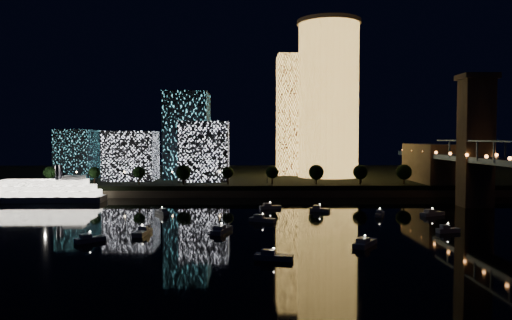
# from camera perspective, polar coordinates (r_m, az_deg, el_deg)

# --- Properties ---
(ground) EXTENTS (520.00, 520.00, 0.00)m
(ground) POSITION_cam_1_polar(r_m,az_deg,el_deg) (140.72, 7.79, -8.18)
(ground) COLOR black
(ground) RESTS_ON ground
(far_bank) EXTENTS (420.00, 160.00, 5.00)m
(far_bank) POSITION_cam_1_polar(r_m,az_deg,el_deg) (298.30, 3.08, -1.96)
(far_bank) COLOR black
(far_bank) RESTS_ON ground
(seawall) EXTENTS (420.00, 6.00, 3.00)m
(seawall) POSITION_cam_1_polar(r_m,az_deg,el_deg) (221.01, 4.53, -3.83)
(seawall) COLOR #6B5E4C
(seawall) RESTS_ON ground
(tower_cylindrical) EXTENTS (34.00, 34.00, 83.23)m
(tower_cylindrical) POSITION_cam_1_polar(r_m,az_deg,el_deg) (271.33, 8.27, 6.91)
(tower_cylindrical) COLOR #FFBB51
(tower_cylindrical) RESTS_ON far_bank
(tower_rectangular) EXTENTS (21.27, 21.27, 67.68)m
(tower_rectangular) POSITION_cam_1_polar(r_m,az_deg,el_deg) (287.06, 4.55, 5.11)
(tower_rectangular) COLOR #FFBB51
(tower_rectangular) RESTS_ON far_bank
(midrise_blocks) EXTENTS (87.40, 43.23, 44.67)m
(midrise_blocks) POSITION_cam_1_polar(r_m,az_deg,el_deg) (259.41, -10.43, 1.69)
(midrise_blocks) COLOR white
(midrise_blocks) RESTS_ON far_bank
(riverboat) EXTENTS (51.69, 11.52, 15.53)m
(riverboat) POSITION_cam_1_polar(r_m,az_deg,el_deg) (221.70, -23.58, -3.38)
(riverboat) COLOR silver
(riverboat) RESTS_ON ground
(motorboats) EXTENTS (125.93, 80.82, 2.78)m
(motorboats) POSITION_cam_1_polar(r_m,az_deg,el_deg) (147.39, 4.82, -7.35)
(motorboats) COLOR silver
(motorboats) RESTS_ON ground
(esplanade_trees) EXTENTS (166.26, 6.98, 8.99)m
(esplanade_trees) POSITION_cam_1_polar(r_m,az_deg,el_deg) (225.20, 0.33, -1.41)
(esplanade_trees) COLOR black
(esplanade_trees) RESTS_ON far_bank
(street_lamps) EXTENTS (132.70, 0.70, 5.65)m
(street_lamps) POSITION_cam_1_polar(r_m,az_deg,el_deg) (231.57, -4.16, -1.67)
(street_lamps) COLOR black
(street_lamps) RESTS_ON far_bank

